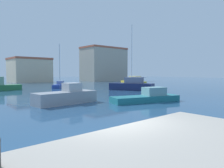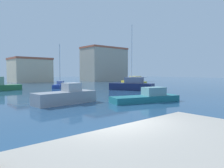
{
  "view_description": "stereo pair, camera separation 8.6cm",
  "coord_description": "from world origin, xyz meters",
  "px_view_note": "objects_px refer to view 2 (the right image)",
  "views": [
    {
      "loc": [
        -4.13,
        -4.76,
        2.6
      ],
      "look_at": [
        14.47,
        16.85,
        0.96
      ],
      "focal_mm": 33.25,
      "sensor_mm": 36.0,
      "label": 1
    },
    {
      "loc": [
        -4.06,
        -4.82,
        2.6
      ],
      "look_at": [
        14.47,
        16.85,
        0.96
      ],
      "focal_mm": 33.25,
      "sensor_mm": 36.0,
      "label": 2
    }
  ],
  "objects_px": {
    "sailboat_navy_mid_harbor": "(132,85)",
    "motorboat_teal_behind_lamppost": "(147,97)",
    "motorboat_green_outer_mooring": "(0,86)",
    "motorboat_yellow_far_left": "(134,81)",
    "motorboat_grey_near_pier": "(66,96)",
    "sailboat_blue_distant_north": "(60,85)"
  },
  "relations": [
    {
      "from": "motorboat_grey_near_pier",
      "to": "motorboat_green_outer_mooring",
      "type": "relative_size",
      "value": 1.0
    },
    {
      "from": "motorboat_teal_behind_lamppost",
      "to": "motorboat_grey_near_pier",
      "type": "bearing_deg",
      "value": 148.32
    },
    {
      "from": "motorboat_teal_behind_lamppost",
      "to": "sailboat_blue_distant_north",
      "type": "bearing_deg",
      "value": 85.09
    },
    {
      "from": "motorboat_grey_near_pier",
      "to": "sailboat_blue_distant_north",
      "type": "relative_size",
      "value": 0.72
    },
    {
      "from": "motorboat_green_outer_mooring",
      "to": "sailboat_blue_distant_north",
      "type": "relative_size",
      "value": 0.73
    },
    {
      "from": "motorboat_yellow_far_left",
      "to": "sailboat_blue_distant_north",
      "type": "bearing_deg",
      "value": 179.58
    },
    {
      "from": "motorboat_grey_near_pier",
      "to": "motorboat_yellow_far_left",
      "type": "bearing_deg",
      "value": 32.77
    },
    {
      "from": "motorboat_green_outer_mooring",
      "to": "motorboat_yellow_far_left",
      "type": "relative_size",
      "value": 0.71
    },
    {
      "from": "motorboat_grey_near_pier",
      "to": "motorboat_green_outer_mooring",
      "type": "bearing_deg",
      "value": 93.78
    },
    {
      "from": "sailboat_navy_mid_harbor",
      "to": "motorboat_teal_behind_lamppost",
      "type": "height_order",
      "value": "sailboat_navy_mid_harbor"
    },
    {
      "from": "motorboat_teal_behind_lamppost",
      "to": "sailboat_blue_distant_north",
      "type": "relative_size",
      "value": 0.89
    },
    {
      "from": "sailboat_navy_mid_harbor",
      "to": "motorboat_teal_behind_lamppost",
      "type": "relative_size",
      "value": 1.45
    },
    {
      "from": "motorboat_green_outer_mooring",
      "to": "motorboat_yellow_far_left",
      "type": "height_order",
      "value": "motorboat_green_outer_mooring"
    },
    {
      "from": "motorboat_grey_near_pier",
      "to": "motorboat_green_outer_mooring",
      "type": "xyz_separation_m",
      "value": [
        -1.14,
        17.25,
        0.08
      ]
    },
    {
      "from": "motorboat_green_outer_mooring",
      "to": "sailboat_blue_distant_north",
      "type": "bearing_deg",
      "value": -5.21
    },
    {
      "from": "sailboat_navy_mid_harbor",
      "to": "motorboat_grey_near_pier",
      "type": "bearing_deg",
      "value": -158.13
    },
    {
      "from": "sailboat_navy_mid_harbor",
      "to": "motorboat_grey_near_pier",
      "type": "distance_m",
      "value": 14.48
    },
    {
      "from": "motorboat_green_outer_mooring",
      "to": "motorboat_grey_near_pier",
      "type": "bearing_deg",
      "value": -86.22
    },
    {
      "from": "sailboat_navy_mid_harbor",
      "to": "motorboat_yellow_far_left",
      "type": "height_order",
      "value": "sailboat_navy_mid_harbor"
    },
    {
      "from": "sailboat_blue_distant_north",
      "to": "motorboat_yellow_far_left",
      "type": "distance_m",
      "value": 17.68
    },
    {
      "from": "motorboat_grey_near_pier",
      "to": "motorboat_green_outer_mooring",
      "type": "height_order",
      "value": "motorboat_green_outer_mooring"
    },
    {
      "from": "motorboat_grey_near_pier",
      "to": "motorboat_teal_behind_lamppost",
      "type": "distance_m",
      "value": 6.99
    }
  ]
}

